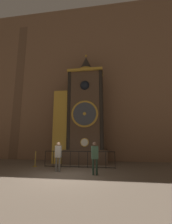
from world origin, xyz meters
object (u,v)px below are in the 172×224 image
object	(u,v)px
clock_tower	(81,115)
visitor_near	(58,154)
visitor_far	(95,155)
stanchion_post	(35,162)

from	to	relation	value
clock_tower	visitor_near	size ratio (longest dim) A/B	5.56
visitor_far	stanchion_post	world-z (taller)	visitor_far
clock_tower	stanchion_post	world-z (taller)	clock_tower
clock_tower	visitor_near	world-z (taller)	clock_tower
stanchion_post	visitor_near	bearing A→B (deg)	-33.68
stanchion_post	clock_tower	bearing A→B (deg)	34.42
clock_tower	visitor_near	xyz separation A→B (m)	(-0.74, -3.31, -2.76)
stanchion_post	visitor_far	bearing A→B (deg)	-23.65
visitor_near	stanchion_post	bearing A→B (deg)	143.27
visitor_far	stanchion_post	bearing A→B (deg)	137.58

